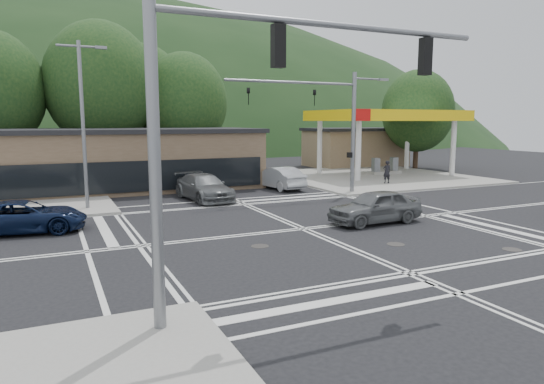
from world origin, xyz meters
name	(u,v)px	position (x,y,z in m)	size (l,w,h in m)	color
ground	(303,229)	(0.00, 0.00, 0.00)	(120.00, 120.00, 0.00)	black
sidewalk_ne	(373,177)	(15.00, 15.00, 0.07)	(16.00, 16.00, 0.15)	gray
gas_station_canopy	(386,119)	(16.99, 15.99, 5.04)	(12.32, 8.34, 5.75)	silver
convenience_store	(355,148)	(20.00, 25.00, 1.90)	(10.00, 6.00, 3.80)	#846B4F
commercial_row	(85,162)	(-8.00, 17.00, 2.00)	(24.00, 8.00, 4.00)	brown
hill_north	(100,144)	(0.00, 90.00, 0.00)	(252.00, 126.00, 140.00)	#1B3417
tree_n_b	(100,85)	(-6.00, 24.00, 7.79)	(9.00, 9.00, 12.98)	#382619
tree_n_c	(184,102)	(1.00, 24.00, 6.49)	(7.60, 7.60, 10.87)	#382619
tree_n_e	(142,96)	(-2.00, 28.00, 7.14)	(8.40, 8.40, 11.98)	#382619
tree_ne	(418,111)	(24.00, 20.00, 5.84)	(7.20, 7.20, 9.99)	#382619
streetlight_nw	(84,117)	(-8.44, 9.00, 5.05)	(2.50, 0.25, 9.00)	slate
signal_mast_ne	(337,117)	(6.95, 8.20, 5.07)	(11.65, 0.30, 8.00)	slate
signal_mast_sw	(232,109)	(-6.39, -8.20, 5.12)	(9.14, 0.28, 8.00)	slate
car_blue_west	(24,217)	(-11.40, 4.48, 0.71)	(2.36, 5.12, 1.42)	#0B1734
car_grey_center	(375,206)	(3.74, -0.30, 0.80)	(1.89, 4.69, 1.60)	#595C5E
car_queue_a	(278,178)	(4.64, 12.28, 0.80)	(1.69, 4.84, 1.59)	#B3B7BB
car_queue_b	(213,175)	(1.00, 16.16, 0.81)	(1.91, 4.75, 1.62)	beige
car_northbound	(204,187)	(-1.68, 9.69, 0.80)	(2.24, 5.50, 1.60)	#5B5E5F
pedestrian	(387,172)	(13.00, 10.64, 1.01)	(0.63, 0.41, 1.73)	black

